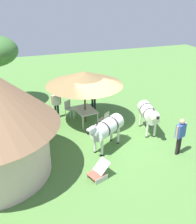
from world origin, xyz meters
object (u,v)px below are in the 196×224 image
shade_umbrella (84,78)px  zebra_by_umbrella (106,128)px  guest_beside_umbrella (93,93)px  striped_lounge_chair (98,172)px  zebra_nearest_camera (149,113)px  patio_chair_near_lawn (69,107)px  standing_watcher (180,133)px  patio_chair_near_hut (105,119)px  guest_behind_table (56,102)px  patio_dining_table (85,111)px

shade_umbrella → zebra_by_umbrella: shade_umbrella is taller
guest_beside_umbrella → striped_lounge_chair: guest_beside_umbrella is taller
striped_lounge_chair → zebra_nearest_camera: bearing=-73.8°
shade_umbrella → patio_chair_near_lawn: shade_umbrella is taller
patio_chair_near_lawn → guest_beside_umbrella: guest_beside_umbrella is taller
patio_chair_near_lawn → zebra_nearest_camera: bearing=104.6°
standing_watcher → striped_lounge_chair: 3.89m
patio_chair_near_hut → guest_beside_umbrella: bearing=47.4°
shade_umbrella → zebra_nearest_camera: (-2.04, -2.64, -1.44)m
standing_watcher → zebra_by_umbrella: size_ratio=0.84×
patio_chair_near_hut → guest_behind_table: 2.92m
zebra_by_umbrella → guest_beside_umbrella: bearing=-43.7°
guest_beside_umbrella → guest_behind_table: size_ratio=1.09×
guest_behind_table → standing_watcher: 6.74m
zebra_nearest_camera → patio_dining_table: bearing=-26.8°
patio_chair_near_hut → patio_chair_near_lawn: same height
standing_watcher → striped_lounge_chair: (-0.37, 3.79, -0.77)m
patio_chair_near_hut → standing_watcher: 3.93m
zebra_nearest_camera → patio_chair_near_hut: bearing=-19.0°
guest_beside_umbrella → standing_watcher: size_ratio=1.00×
patio_dining_table → guest_beside_umbrella: guest_beside_umbrella is taller
patio_chair_near_hut → standing_watcher: bearing=-94.2°
guest_beside_umbrella → zebra_nearest_camera: bearing=-24.6°
guest_behind_table → guest_beside_umbrella: bearing=4.1°
patio_chair_near_hut → standing_watcher: size_ratio=0.53×
zebra_nearest_camera → shade_umbrella: bearing=-26.8°
guest_beside_umbrella → zebra_nearest_camera: size_ratio=0.79×
zebra_nearest_camera → zebra_by_umbrella: 2.58m
guest_behind_table → standing_watcher: standing_watcher is taller
guest_behind_table → zebra_by_umbrella: bearing=-73.9°
guest_behind_table → zebra_nearest_camera: 5.02m
shade_umbrella → guest_behind_table: size_ratio=2.49×
patio_chair_near_lawn → zebra_by_umbrella: bearing=69.7°
patio_chair_near_hut → shade_umbrella: bearing=90.0°
patio_chair_near_hut → zebra_by_umbrella: zebra_by_umbrella is taller
patio_chair_near_hut → standing_watcher: standing_watcher is taller
guest_behind_table → zebra_nearest_camera: zebra_nearest_camera is taller
patio_dining_table → shade_umbrella: bearing=-153.4°
patio_chair_near_hut → guest_beside_umbrella: size_ratio=0.52×
standing_watcher → guest_behind_table: bearing=110.3°
guest_behind_table → standing_watcher: bearing=-56.1°
patio_dining_table → patio_chair_near_hut: bearing=-141.6°
patio_chair_near_lawn → zebra_by_umbrella: size_ratio=0.44×
patio_chair_near_hut → guest_behind_table: guest_behind_table is taller
shade_umbrella → patio_dining_table: bearing=26.6°
shade_umbrella → striped_lounge_chair: 5.13m
patio_dining_table → guest_beside_umbrella: (1.41, -0.93, 0.37)m
guest_behind_table → zebra_nearest_camera: bearing=-43.1°
patio_chair_near_lawn → guest_behind_table: bearing=-31.9°
patio_dining_table → guest_beside_umbrella: 1.73m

